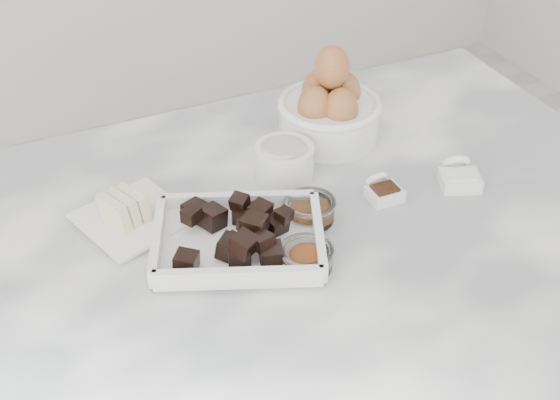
{
  "coord_description": "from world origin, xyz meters",
  "views": [
    {
      "loc": [
        -0.35,
        -0.78,
        1.64
      ],
      "look_at": [
        0.02,
        0.03,
        0.98
      ],
      "focal_mm": 50.0,
      "sensor_mm": 36.0,
      "label": 1
    }
  ],
  "objects_px": {
    "egg_bowl": "(329,109)",
    "vanilla_spoon": "(382,190)",
    "chocolate_dish": "(238,235)",
    "honey_bowl": "(310,209)",
    "zest_bowl": "(306,257)",
    "butter_plate": "(132,214)",
    "sugar_ramekin": "(284,161)",
    "salt_spoon": "(459,176)"
  },
  "relations": [
    {
      "from": "egg_bowl",
      "to": "vanilla_spoon",
      "type": "height_order",
      "value": "egg_bowl"
    },
    {
      "from": "chocolate_dish",
      "to": "honey_bowl",
      "type": "distance_m",
      "value": 0.12
    },
    {
      "from": "honey_bowl",
      "to": "zest_bowl",
      "type": "height_order",
      "value": "same"
    },
    {
      "from": "butter_plate",
      "to": "zest_bowl",
      "type": "relative_size",
      "value": 2.36
    },
    {
      "from": "honey_bowl",
      "to": "vanilla_spoon",
      "type": "bearing_deg",
      "value": 1.21
    },
    {
      "from": "sugar_ramekin",
      "to": "vanilla_spoon",
      "type": "bearing_deg",
      "value": -44.52
    },
    {
      "from": "honey_bowl",
      "to": "vanilla_spoon",
      "type": "height_order",
      "value": "vanilla_spoon"
    },
    {
      "from": "chocolate_dish",
      "to": "zest_bowl",
      "type": "relative_size",
      "value": 3.77
    },
    {
      "from": "egg_bowl",
      "to": "zest_bowl",
      "type": "height_order",
      "value": "egg_bowl"
    },
    {
      "from": "chocolate_dish",
      "to": "zest_bowl",
      "type": "distance_m",
      "value": 0.1
    },
    {
      "from": "butter_plate",
      "to": "sugar_ramekin",
      "type": "relative_size",
      "value": 1.91
    },
    {
      "from": "egg_bowl",
      "to": "vanilla_spoon",
      "type": "bearing_deg",
      "value": -91.67
    },
    {
      "from": "chocolate_dish",
      "to": "vanilla_spoon",
      "type": "relative_size",
      "value": 4.61
    },
    {
      "from": "honey_bowl",
      "to": "salt_spoon",
      "type": "height_order",
      "value": "salt_spoon"
    },
    {
      "from": "chocolate_dish",
      "to": "butter_plate",
      "type": "xyz_separation_m",
      "value": [
        -0.12,
        0.11,
        -0.01
      ]
    },
    {
      "from": "butter_plate",
      "to": "vanilla_spoon",
      "type": "height_order",
      "value": "butter_plate"
    },
    {
      "from": "chocolate_dish",
      "to": "sugar_ramekin",
      "type": "relative_size",
      "value": 3.06
    },
    {
      "from": "chocolate_dish",
      "to": "zest_bowl",
      "type": "xyz_separation_m",
      "value": [
        0.07,
        -0.07,
        -0.01
      ]
    },
    {
      "from": "chocolate_dish",
      "to": "zest_bowl",
      "type": "height_order",
      "value": "chocolate_dish"
    },
    {
      "from": "zest_bowl",
      "to": "vanilla_spoon",
      "type": "xyz_separation_m",
      "value": [
        0.17,
        0.1,
        -0.0
      ]
    },
    {
      "from": "vanilla_spoon",
      "to": "sugar_ramekin",
      "type": "bearing_deg",
      "value": 135.48
    },
    {
      "from": "vanilla_spoon",
      "to": "salt_spoon",
      "type": "bearing_deg",
      "value": -8.66
    },
    {
      "from": "egg_bowl",
      "to": "honey_bowl",
      "type": "xyz_separation_m",
      "value": [
        -0.13,
        -0.19,
        -0.04
      ]
    },
    {
      "from": "butter_plate",
      "to": "zest_bowl",
      "type": "height_order",
      "value": "butter_plate"
    },
    {
      "from": "butter_plate",
      "to": "honey_bowl",
      "type": "xyz_separation_m",
      "value": [
        0.24,
        -0.09,
        -0.0
      ]
    },
    {
      "from": "chocolate_dish",
      "to": "zest_bowl",
      "type": "bearing_deg",
      "value": -46.9
    },
    {
      "from": "sugar_ramekin",
      "to": "egg_bowl",
      "type": "xyz_separation_m",
      "value": [
        0.12,
        0.08,
        0.02
      ]
    },
    {
      "from": "egg_bowl",
      "to": "zest_bowl",
      "type": "bearing_deg",
      "value": -122.49
    },
    {
      "from": "honey_bowl",
      "to": "vanilla_spoon",
      "type": "xyz_separation_m",
      "value": [
        0.12,
        0.0,
        -0.0
      ]
    },
    {
      "from": "honey_bowl",
      "to": "zest_bowl",
      "type": "bearing_deg",
      "value": -118.73
    },
    {
      "from": "egg_bowl",
      "to": "salt_spoon",
      "type": "distance_m",
      "value": 0.24
    },
    {
      "from": "chocolate_dish",
      "to": "honey_bowl",
      "type": "xyz_separation_m",
      "value": [
        0.12,
        0.02,
        -0.01
      ]
    },
    {
      "from": "chocolate_dish",
      "to": "butter_plate",
      "type": "distance_m",
      "value": 0.16
    },
    {
      "from": "vanilla_spoon",
      "to": "salt_spoon",
      "type": "height_order",
      "value": "salt_spoon"
    },
    {
      "from": "salt_spoon",
      "to": "sugar_ramekin",
      "type": "bearing_deg",
      "value": 151.39
    },
    {
      "from": "egg_bowl",
      "to": "vanilla_spoon",
      "type": "relative_size",
      "value": 2.82
    },
    {
      "from": "chocolate_dish",
      "to": "egg_bowl",
      "type": "height_order",
      "value": "egg_bowl"
    },
    {
      "from": "butter_plate",
      "to": "salt_spoon",
      "type": "xyz_separation_m",
      "value": [
        0.49,
        -0.11,
        -0.0
      ]
    },
    {
      "from": "egg_bowl",
      "to": "sugar_ramekin",
      "type": "bearing_deg",
      "value": -146.92
    },
    {
      "from": "butter_plate",
      "to": "honey_bowl",
      "type": "relative_size",
      "value": 2.31
    },
    {
      "from": "zest_bowl",
      "to": "salt_spoon",
      "type": "bearing_deg",
      "value": 14.38
    },
    {
      "from": "sugar_ramekin",
      "to": "zest_bowl",
      "type": "distance_m",
      "value": 0.22
    }
  ]
}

